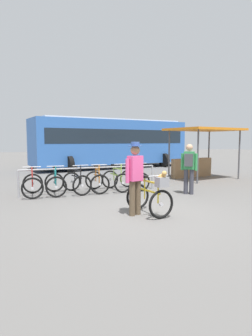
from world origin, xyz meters
TOP-DOWN VIEW (x-y plane):
  - ground_plane at (0.00, 0.00)m, footprint 80.00×80.00m
  - bike_rack_rail at (-0.36, 3.12)m, footprint 4.61×0.15m
  - racked_bike_red at (-2.21, 3.34)m, footprint 0.76×1.15m
  - racked_bike_teal at (-1.51, 3.33)m, footprint 0.76×1.16m
  - racked_bike_black at (-0.81, 3.31)m, footprint 0.79×1.19m
  - racked_bike_orange at (-0.11, 3.30)m, footprint 0.77×1.15m
  - racked_bike_lime at (0.59, 3.28)m, footprint 0.76×1.16m
  - racked_bike_white at (1.29, 3.27)m, footprint 0.74×1.14m
  - featured_bicycle at (0.18, -0.14)m, footprint 0.76×1.23m
  - person_with_featured_bike at (-0.18, 0.00)m, footprint 0.51×0.32m
  - pedestrian_with_backpack at (2.52, 1.70)m, footprint 0.47×0.46m
  - bus_distant at (3.31, 11.19)m, footprint 10.24×4.23m
  - market_stall at (5.33, 4.94)m, footprint 3.41×2.73m

SIDE VIEW (x-z plane):
  - ground_plane at x=0.00m, z-range 0.00..0.00m
  - racked_bike_black at x=-0.81m, z-range -0.12..0.86m
  - racked_bike_red at x=-2.21m, z-range -0.12..0.85m
  - racked_bike_teal at x=-1.51m, z-range -0.12..0.86m
  - racked_bike_orange at x=-0.11m, z-range -0.12..0.85m
  - racked_bike_lime at x=0.59m, z-range -0.12..0.86m
  - racked_bike_white at x=1.29m, z-range -0.12..0.85m
  - featured_bicycle at x=0.18m, z-range -0.06..1.03m
  - bike_rack_rail at x=-0.36m, z-range 0.26..1.14m
  - pedestrian_with_backpack at x=2.52m, z-range 0.12..1.76m
  - person_with_featured_bike at x=-0.18m, z-range 0.09..1.81m
  - market_stall at x=5.33m, z-range 0.24..2.54m
  - bus_distant at x=3.31m, z-range 0.20..3.28m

